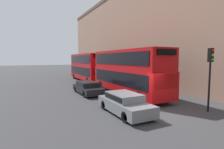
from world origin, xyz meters
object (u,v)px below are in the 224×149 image
bus_leading (127,70)px  car_hatchback (88,87)px  bus_second_in_queue (87,66)px  traffic_light (210,66)px  car_dark_sedan (125,103)px

bus_leading → car_hatchback: 4.35m
bus_second_in_queue → traffic_light: (1.77, -19.53, 0.65)m
bus_leading → car_dark_sedan: 6.42m
bus_leading → car_dark_sedan: size_ratio=2.42×
bus_second_in_queue → car_dark_sedan: bus_second_in_queue is taller
bus_leading → car_dark_sedan: (-3.40, -5.17, -1.70)m
traffic_light → car_hatchback: bearing=118.6°
bus_second_in_queue → car_dark_sedan: bearing=-101.1°
bus_leading → car_hatchback: bearing=148.7°
bus_leading → traffic_light: bearing=-76.5°
bus_leading → car_hatchback: (-3.40, 2.07, -1.75)m
bus_leading → car_dark_sedan: bus_leading is taller
car_dark_sedan → car_hatchback: size_ratio=0.94×
bus_leading → traffic_light: size_ratio=2.54×
car_dark_sedan → traffic_light: bearing=-23.3°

